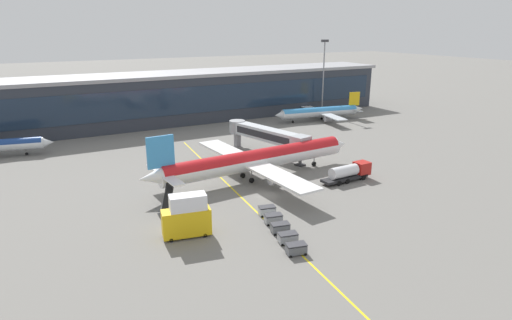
# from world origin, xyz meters

# --- Properties ---
(ground_plane) EXTENTS (700.00, 700.00, 0.00)m
(ground_plane) POSITION_xyz_m (0.00, 0.00, 0.00)
(ground_plane) COLOR slate
(apron_lead_in_line) EXTENTS (7.68, 79.69, 0.01)m
(apron_lead_in_line) POSITION_xyz_m (-4.40, 2.00, 0.00)
(apron_lead_in_line) COLOR yellow
(apron_lead_in_line) RESTS_ON ground_plane
(terminal_building) EXTENTS (158.16, 18.66, 15.12)m
(terminal_building) POSITION_xyz_m (0.89, 68.45, 7.58)
(terminal_building) COLOR #2D333D
(terminal_building) RESTS_ON ground_plane
(main_airliner) EXTENTS (46.87, 37.45, 11.18)m
(main_airliner) POSITION_xyz_m (2.54, 8.61, 3.91)
(main_airliner) COLOR white
(main_airliner) RESTS_ON ground_plane
(jet_bridge) EXTENTS (9.15, 24.18, 6.61)m
(jet_bridge) POSITION_xyz_m (12.10, 22.12, 4.93)
(jet_bridge) COLOR #B2B7BC
(jet_bridge) RESTS_ON ground_plane
(fuel_tanker) EXTENTS (10.89, 3.02, 3.25)m
(fuel_tanker) POSITION_xyz_m (17.81, -1.08, 1.75)
(fuel_tanker) COLOR #232326
(fuel_tanker) RESTS_ON ground_plane
(catering_lift) EXTENTS (7.14, 3.69, 6.30)m
(catering_lift) POSITION_xyz_m (-17.75, -8.28, 3.07)
(catering_lift) COLOR yellow
(catering_lift) RESTS_ON ground_plane
(belt_loader) EXTENTS (4.22, 6.83, 3.49)m
(belt_loader) POSITION_xyz_m (-17.19, 2.28, 0.99)
(belt_loader) COLOR gray
(belt_loader) RESTS_ON ground_plane
(baggage_cart_0) EXTENTS (2.92, 2.11, 1.48)m
(baggage_cart_0) POSITION_xyz_m (-6.96, -19.90, 0.78)
(baggage_cart_0) COLOR #595B60
(baggage_cart_0) RESTS_ON ground_plane
(baggage_cart_1) EXTENTS (2.92, 2.11, 1.48)m
(baggage_cart_1) POSITION_xyz_m (-6.27, -16.78, 0.78)
(baggage_cart_1) COLOR gray
(baggage_cart_1) RESTS_ON ground_plane
(baggage_cart_2) EXTENTS (2.92, 2.11, 1.48)m
(baggage_cart_2) POSITION_xyz_m (-5.58, -13.65, 0.78)
(baggage_cart_2) COLOR #595B60
(baggage_cart_2) RESTS_ON ground_plane
(baggage_cart_3) EXTENTS (2.92, 2.11, 1.48)m
(baggage_cart_3) POSITION_xyz_m (-4.89, -10.53, 0.78)
(baggage_cart_3) COLOR gray
(baggage_cart_3) RESTS_ON ground_plane
(baggage_cart_4) EXTENTS (2.92, 2.11, 1.48)m
(baggage_cart_4) POSITION_xyz_m (-4.20, -7.40, 0.78)
(baggage_cart_4) COLOR #B2B7BC
(baggage_cart_4) RESTS_ON ground_plane
(commuter_jet_far) EXTENTS (31.13, 24.76, 8.50)m
(commuter_jet_far) POSITION_xyz_m (46.43, 46.93, 2.82)
(commuter_jet_far) COLOR silver
(commuter_jet_far) RESTS_ON ground_plane
(apron_light_mast_1) EXTENTS (2.80, 0.50, 24.59)m
(apron_light_mast_1) POSITION_xyz_m (54.27, 56.49, 14.30)
(apron_light_mast_1) COLOR gray
(apron_light_mast_1) RESTS_ON ground_plane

